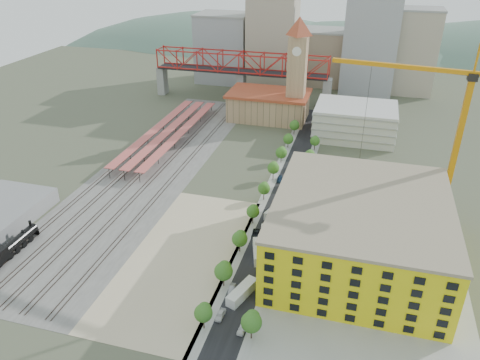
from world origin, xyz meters
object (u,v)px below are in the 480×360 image
(clock_tower, at_px, (298,62))
(site_trailer_b, at_px, (258,252))
(site_trailer_a, at_px, (242,292))
(car_0, at_px, (220,315))
(site_trailer_d, at_px, (275,211))
(tower_crane, at_px, (449,118))
(construction_building, at_px, (359,231))
(locomotive, at_px, (10,249))
(site_trailer_c, at_px, (265,236))

(clock_tower, bearing_deg, site_trailer_b, -85.67)
(site_trailer_a, relative_size, car_0, 2.41)
(site_trailer_a, relative_size, site_trailer_d, 1.06)
(tower_crane, height_order, site_trailer_d, tower_crane)
(site_trailer_a, bearing_deg, tower_crane, 65.72)
(construction_building, bearing_deg, tower_crane, 52.62)
(clock_tower, xyz_separation_m, car_0, (5.00, -130.70, -27.98))
(locomotive, distance_m, tower_crane, 127.11)
(clock_tower, height_order, car_0, clock_tower)
(site_trailer_c, bearing_deg, tower_crane, 17.67)
(site_trailer_a, relative_size, site_trailer_c, 1.09)
(clock_tower, distance_m, site_trailer_d, 87.83)
(site_trailer_d, xyz_separation_m, car_0, (-3.00, -47.63, -0.60))
(site_trailer_a, bearing_deg, site_trailer_b, 108.98)
(site_trailer_a, distance_m, car_0, 8.68)
(tower_crane, bearing_deg, site_trailer_b, -145.14)
(construction_building, distance_m, locomotive, 95.24)
(construction_building, height_order, tower_crane, tower_crane)
(tower_crane, bearing_deg, construction_building, -127.38)
(tower_crane, relative_size, site_trailer_b, 5.29)
(locomotive, height_order, site_trailer_b, locomotive)
(clock_tower, xyz_separation_m, construction_building, (34.00, -99.99, -19.29))
(site_trailer_b, bearing_deg, tower_crane, 18.36)
(tower_crane, bearing_deg, clock_tower, 126.62)
(construction_building, xyz_separation_m, site_trailer_b, (-26.00, -5.59, -8.00))
(site_trailer_c, bearing_deg, locomotive, -168.47)
(site_trailer_b, bearing_deg, site_trailer_d, 73.50)
(site_trailer_a, bearing_deg, construction_building, 59.97)
(site_trailer_b, bearing_deg, clock_tower, 77.83)
(site_trailer_a, height_order, car_0, site_trailer_a)
(tower_crane, height_order, site_trailer_b, tower_crane)
(construction_building, distance_m, car_0, 43.12)
(clock_tower, height_order, site_trailer_b, clock_tower)
(site_trailer_c, bearing_deg, construction_building, -15.30)
(site_trailer_a, bearing_deg, site_trailer_c, 108.98)
(site_trailer_a, height_order, site_trailer_c, site_trailer_a)
(clock_tower, distance_m, site_trailer_c, 101.66)
(locomotive, xyz_separation_m, site_trailer_c, (66.00, 26.00, -0.97))
(site_trailer_b, height_order, car_0, site_trailer_b)
(construction_building, distance_m, site_trailer_c, 27.35)
(construction_building, bearing_deg, clock_tower, 108.78)
(tower_crane, distance_m, site_trailer_c, 61.57)
(clock_tower, distance_m, car_0, 133.76)
(clock_tower, bearing_deg, locomotive, -115.14)
(site_trailer_c, height_order, site_trailer_d, site_trailer_d)
(site_trailer_a, bearing_deg, locomotive, -160.16)
(car_0, bearing_deg, locomotive, 176.85)
(site_trailer_a, distance_m, site_trailer_d, 39.51)
(site_trailer_a, bearing_deg, clock_tower, 112.72)
(site_trailer_a, bearing_deg, site_trailer_d, 108.98)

